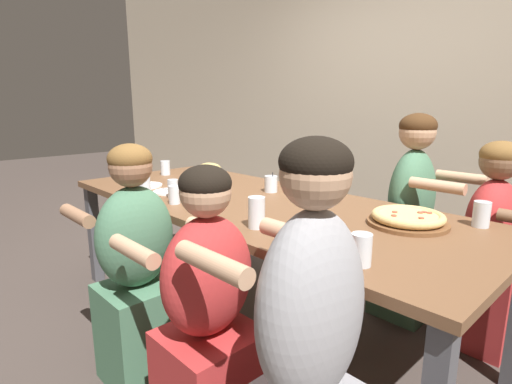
# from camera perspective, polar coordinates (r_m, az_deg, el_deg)

# --- Properties ---
(ground_plane) EXTENTS (18.00, 18.00, 0.00)m
(ground_plane) POSITION_cam_1_polar(r_m,az_deg,el_deg) (2.55, 0.00, -17.84)
(ground_plane) COLOR #423833
(ground_plane) RESTS_ON ground
(restaurant_back_panel) EXTENTS (10.00, 0.06, 3.20)m
(restaurant_back_panel) POSITION_cam_1_polar(r_m,az_deg,el_deg) (3.73, 21.84, 16.45)
(restaurant_back_panel) COLOR beige
(restaurant_back_panel) RESTS_ON ground
(dining_table) EXTENTS (2.59, 1.04, 0.75)m
(dining_table) POSITION_cam_1_polar(r_m,az_deg,el_deg) (2.28, 0.00, -2.77)
(dining_table) COLOR brown
(dining_table) RESTS_ON ground
(pizza_board_main) EXTENTS (0.36, 0.36, 0.06)m
(pizza_board_main) POSITION_cam_1_polar(r_m,az_deg,el_deg) (1.94, 20.87, -3.55)
(pizza_board_main) COLOR brown
(pizza_board_main) RESTS_ON dining_table
(skillet_bowl) EXTENTS (0.30, 0.20, 0.12)m
(skillet_bowl) POSITION_cam_1_polar(r_m,az_deg,el_deg) (2.93, -6.70, 2.88)
(skillet_bowl) COLOR black
(skillet_bowl) RESTS_ON dining_table
(empty_plate_a) EXTENTS (0.24, 0.24, 0.02)m
(empty_plate_a) POSITION_cam_1_polar(r_m,az_deg,el_deg) (2.75, -15.71, 0.88)
(empty_plate_a) COLOR white
(empty_plate_a) RESTS_ON dining_table
(empty_plate_b) EXTENTS (0.20, 0.20, 0.02)m
(empty_plate_b) POSITION_cam_1_polar(r_m,az_deg,el_deg) (2.53, -12.30, 0.06)
(empty_plate_b) COLOR white
(empty_plate_b) RESTS_ON dining_table
(cocktail_glass_blue) EXTENTS (0.08, 0.08, 0.13)m
(cocktail_glass_blue) POSITION_cam_1_polar(r_m,az_deg,el_deg) (2.48, 2.14, 1.04)
(cocktail_glass_blue) COLOR silver
(cocktail_glass_blue) RESTS_ON dining_table
(drinking_glass_a) EXTENTS (0.07, 0.07, 0.12)m
(drinking_glass_a) POSITION_cam_1_polar(r_m,az_deg,el_deg) (2.05, 29.52, -2.78)
(drinking_glass_a) COLOR silver
(drinking_glass_a) RESTS_ON dining_table
(drinking_glass_b) EXTENTS (0.06, 0.06, 0.10)m
(drinking_glass_b) POSITION_cam_1_polar(r_m,az_deg,el_deg) (2.23, -11.59, -0.54)
(drinking_glass_b) COLOR silver
(drinking_glass_b) RESTS_ON dining_table
(drinking_glass_c) EXTENTS (0.07, 0.07, 0.13)m
(drinking_glass_c) POSITION_cam_1_polar(r_m,az_deg,el_deg) (2.40, -15.57, 0.46)
(drinking_glass_c) COLOR silver
(drinking_glass_c) RESTS_ON dining_table
(drinking_glass_d) EXTENTS (0.07, 0.07, 0.11)m
(drinking_glass_d) POSITION_cam_1_polar(r_m,az_deg,el_deg) (3.15, -12.83, 3.29)
(drinking_glass_d) COLOR silver
(drinking_glass_d) RESTS_ON dining_table
(drinking_glass_e) EXTENTS (0.07, 0.07, 0.11)m
(drinking_glass_e) POSITION_cam_1_polar(r_m,az_deg,el_deg) (1.42, 14.80, -8.17)
(drinking_glass_e) COLOR silver
(drinking_glass_e) RESTS_ON dining_table
(drinking_glass_f) EXTENTS (0.08, 0.08, 0.14)m
(drinking_glass_f) POSITION_cam_1_polar(r_m,az_deg,el_deg) (1.76, 0.08, -3.12)
(drinking_glass_f) COLOR silver
(drinking_glass_f) RESTS_ON dining_table
(drinking_glass_g) EXTENTS (0.06, 0.06, 0.11)m
(drinking_glass_g) POSITION_cam_1_polar(r_m,az_deg,el_deg) (2.35, -11.76, 0.25)
(drinking_glass_g) COLOR silver
(drinking_glass_g) RESTS_ON dining_table
(diner_near_midright) EXTENTS (0.51, 0.40, 1.09)m
(diner_near_midright) POSITION_cam_1_polar(r_m,az_deg,el_deg) (1.55, -6.79, -18.60)
(diner_near_midright) COLOR #B22D2D
(diner_near_midright) RESTS_ON ground
(diner_near_right) EXTENTS (0.51, 0.40, 1.22)m
(diner_near_right) POSITION_cam_1_polar(r_m,az_deg,el_deg) (1.24, 7.41, -24.25)
(diner_near_right) COLOR #99999E
(diner_near_right) RESTS_ON ground
(diner_far_right) EXTENTS (0.51, 0.40, 1.11)m
(diner_far_right) POSITION_cam_1_polar(r_m,az_deg,el_deg) (2.46, 30.26, -7.77)
(diner_far_right) COLOR #B22D2D
(diner_far_right) RESTS_ON ground
(diner_near_center) EXTENTS (0.51, 0.40, 1.13)m
(diner_near_center) POSITION_cam_1_polar(r_m,az_deg,el_deg) (1.95, -16.54, -11.57)
(diner_near_center) COLOR #477556
(diner_near_center) RESTS_ON ground
(diner_far_midright) EXTENTS (0.51, 0.40, 1.24)m
(diner_far_midright) POSITION_cam_1_polar(r_m,az_deg,el_deg) (2.58, 21.14, -4.41)
(diner_far_midright) COLOR #477556
(diner_far_midright) RESTS_ON ground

